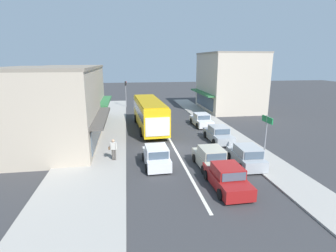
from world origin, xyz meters
TOP-DOWN VIEW (x-y plane):
  - ground_plane at (0.00, 0.00)m, footprint 140.00×140.00m
  - lane_centre_line at (0.00, 4.00)m, footprint 0.20×28.00m
  - sidewalk_left at (-6.80, 6.00)m, footprint 5.20×44.00m
  - kerb_right at (6.20, 6.00)m, footprint 2.80×44.00m
  - shopfront_corner_near at (-10.18, 1.68)m, footprint 8.07×9.35m
  - shopfront_mid_block at (-10.18, 11.02)m, footprint 7.43×8.69m
  - building_right_far at (11.48, 17.30)m, footprint 8.64×10.55m
  - city_bus at (-1.58, 7.39)m, footprint 3.14×10.97m
  - hatchback_queue_far_back at (1.75, -4.22)m, footprint 1.90×3.74m
  - hatchback_adjacent_lane_trail at (-2.02, -3.33)m, footprint 1.91×3.75m
  - sedan_adjacent_lane_lead at (1.77, -7.34)m, footprint 1.94×4.22m
  - parked_hatchback_kerb_front at (4.43, -4.30)m, footprint 1.89×3.74m
  - parked_sedan_kerb_second at (4.47, 1.78)m, footprint 1.98×4.24m
  - parked_sedan_kerb_third at (4.54, 7.87)m, footprint 1.99×4.25m
  - traffic_light_downstreet at (-4.13, 21.70)m, footprint 0.33×0.24m
  - directional_road_sign at (6.04, -3.88)m, footprint 0.10×1.40m
  - pedestrian_with_handbag_near at (-5.11, -2.02)m, footprint 0.66×0.38m

SIDE VIEW (x-z plane):
  - ground_plane at x=0.00m, z-range 0.00..0.00m
  - lane_centre_line at x=0.00m, z-range 0.00..0.01m
  - kerb_right at x=6.20m, z-range 0.00..0.12m
  - sidewalk_left at x=-6.80m, z-range 0.00..0.14m
  - sedan_adjacent_lane_lead at x=1.77m, z-range -0.07..1.40m
  - parked_sedan_kerb_second at x=4.47m, z-range -0.07..1.40m
  - parked_sedan_kerb_third at x=4.54m, z-range -0.07..1.40m
  - hatchback_queue_far_back at x=1.75m, z-range -0.06..1.48m
  - hatchback_adjacent_lane_trail at x=-2.02m, z-range -0.06..1.48m
  - parked_hatchback_kerb_front at x=4.43m, z-range -0.06..1.48m
  - pedestrian_with_handbag_near at x=-5.11m, z-range 0.25..1.88m
  - city_bus at x=-1.58m, z-range 0.27..3.49m
  - directional_road_sign at x=6.04m, z-range 0.88..4.48m
  - traffic_light_downstreet at x=-4.13m, z-range 0.75..4.95m
  - shopfront_mid_block at x=-10.18m, z-range 0.00..6.86m
  - shopfront_corner_near at x=-10.18m, z-range 0.00..6.96m
  - building_right_far at x=11.48m, z-range -0.01..8.58m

